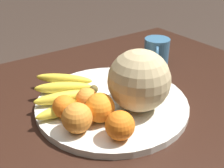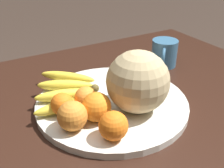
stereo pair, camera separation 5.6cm
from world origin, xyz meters
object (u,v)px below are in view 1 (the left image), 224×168
Objects in this scene: orange_front_right at (77,118)px; orange_back_right at (100,108)px; banana_bunch at (65,92)px; orange_back_left at (64,107)px; kitchen_table at (106,146)px; fruit_bowl at (112,102)px; orange_mid_center at (87,99)px; ceramic_mug at (156,51)px; orange_front_left at (120,125)px; melon at (139,80)px.

orange_back_right is at bearing 3.82° from orange_front_right.
orange_back_left is at bearing 86.79° from banana_bunch.
fruit_bowl is (0.05, 0.04, 0.10)m from kitchen_table.
kitchen_table is at bearing -27.83° from orange_back_left.
orange_mid_center is (0.06, 0.07, -0.01)m from orange_front_right.
orange_back_right is at bearing -44.55° from orange_back_left.
banana_bunch is 4.08× the size of orange_mid_center.
orange_back_right reaches higher than banana_bunch.
orange_back_right is 0.66× the size of ceramic_mug.
banana_bunch is 0.09m from orange_back_left.
fruit_bowl is at bearing -2.61° from orange_mid_center.
orange_back_left is at bearing 178.41° from fruit_bowl.
banana_bunch is at bearing 110.39° from kitchen_table.
orange_mid_center is 1.00× the size of orange_back_left.
orange_front_right is (-0.06, 0.08, 0.00)m from orange_front_left.
melon is 2.73× the size of orange_back_left.
kitchen_table is at bearing 30.69° from orange_back_right.
melon is at bearing -141.65° from ceramic_mug.
orange_front_left is at bearing -89.08° from orange_back_right.
banana_bunch is (-0.13, 0.15, -0.06)m from melon.
orange_back_right is (0.06, 0.00, 0.00)m from orange_front_right.
orange_back_right reaches higher than fruit_bowl.
banana_bunch reaches higher than fruit_bowl.
ceramic_mug reaches higher than kitchen_table.
melon is 0.14m from orange_mid_center.
orange_back_right is 0.42m from ceramic_mug.
orange_mid_center is at bearing 89.87° from orange_back_right.
fruit_bowl is 5.73× the size of orange_back_right.
orange_front_right is at bearing -167.63° from kitchen_table.
fruit_bowl is at bearing 61.33° from orange_front_left.
banana_bunch is at bearing 98.78° from orange_back_right.
ceramic_mug is at bearing 27.89° from orange_back_right.
orange_back_right is (-0.03, -0.02, 0.15)m from kitchen_table.
fruit_bowl is 0.12m from melon.
kitchen_table is 23.08× the size of orange_back_left.
ceramic_mug is at bearing 25.08° from fruit_bowl.
orange_front_left is 1.14× the size of orange_back_left.
orange_back_right reaches higher than orange_back_left.
orange_front_right reaches higher than orange_back_left.
fruit_bowl is 7.15× the size of orange_back_left.
orange_front_right is (-0.14, -0.06, 0.04)m from fruit_bowl.
orange_back_right is at bearing 90.92° from orange_front_left.
orange_front_left is at bearing -104.56° from kitchen_table.
melon reaches higher than orange_mid_center.
orange_back_left is at bearing 157.71° from melon.
orange_mid_center is at bearing 90.46° from orange_front_left.
banana_bunch is (-0.10, 0.09, 0.03)m from fruit_bowl.
fruit_bowl is 2.61× the size of melon.
orange_front_left reaches higher than orange_back_left.
orange_back_right reaches higher than kitchen_table.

